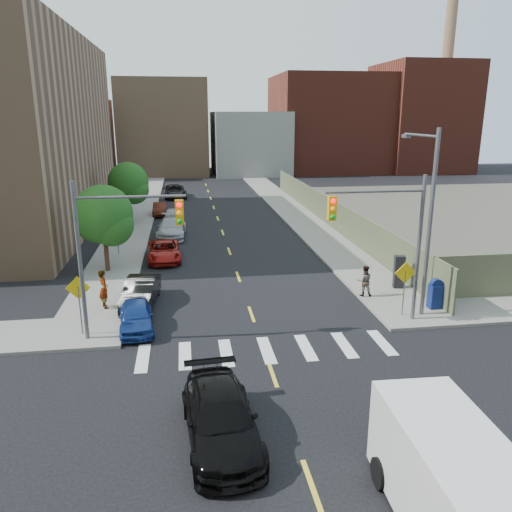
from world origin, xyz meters
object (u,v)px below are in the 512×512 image
object	(u,v)px
parked_car_white	(173,215)
pedestrian_east	(365,281)
mailbox	(435,294)
parked_car_grey	(175,191)
parked_car_black	(141,292)
pedestrian_west	(104,289)
black_sedan	(220,418)
parked_car_silver	(171,227)
cargo_van	(453,484)
parked_car_maroon	(160,209)
parked_car_red	(164,251)
payphone	(399,272)
parked_car_blue	(136,316)

from	to	relation	value
parked_car_white	pedestrian_east	size ratio (longest dim) A/B	2.28
mailbox	parked_car_grey	bearing A→B (deg)	105.22
parked_car_black	pedestrian_west	size ratio (longest dim) A/B	2.18
black_sedan	pedestrian_west	size ratio (longest dim) A/B	2.63
parked_car_silver	cargo_van	xyz separation A→B (m)	(6.99, -31.05, 0.59)
parked_car_white	pedestrian_west	size ratio (longest dim) A/B	1.93
parked_car_maroon	pedestrian_west	world-z (taller)	pedestrian_west
parked_car_red	mailbox	xyz separation A→B (m)	(13.78, -11.17, 0.25)
pedestrian_east	mailbox	bearing A→B (deg)	153.85
parked_car_black	pedestrian_east	bearing A→B (deg)	2.15
cargo_van	payphone	distance (m)	17.39
parked_car_silver	cargo_van	distance (m)	31.83
payphone	cargo_van	bearing A→B (deg)	-98.68
pedestrian_east	parked_car_blue	bearing A→B (deg)	22.35
parked_car_blue	cargo_van	xyz separation A→B (m)	(8.28, -12.99, 0.72)
parked_car_blue	parked_car_grey	world-z (taller)	parked_car_grey
parked_car_maroon	parked_car_grey	world-z (taller)	parked_car_grey
parked_car_grey	cargo_van	size ratio (longest dim) A/B	0.96
payphone	pedestrian_east	size ratio (longest dim) A/B	1.11
parked_car_maroon	payphone	distance (m)	27.91
parked_car_maroon	cargo_van	size ratio (longest dim) A/B	0.64
parked_car_white	pedestrian_east	bearing A→B (deg)	-58.64
parked_car_silver	pedestrian_west	world-z (taller)	pedestrian_west
parked_car_silver	payphone	size ratio (longest dim) A/B	2.91
parked_car_silver	parked_car_maroon	world-z (taller)	parked_car_silver
parked_car_white	cargo_van	xyz separation A→B (m)	(6.99, -37.02, 0.72)
parked_car_blue	pedestrian_east	distance (m)	12.03
parked_car_white	parked_car_maroon	world-z (taller)	parked_car_white
parked_car_red	payphone	distance (m)	15.47
pedestrian_west	parked_car_silver	bearing A→B (deg)	-34.75
payphone	pedestrian_west	size ratio (longest dim) A/B	0.94
parked_car_red	parked_car_white	xyz separation A→B (m)	(0.38, 12.70, -0.01)
parked_car_blue	mailbox	bearing A→B (deg)	-5.10
mailbox	pedestrian_west	bearing A→B (deg)	167.42
parked_car_red	parked_car_black	bearing A→B (deg)	-99.29
parked_car_maroon	payphone	world-z (taller)	payphone
parked_car_black	parked_car_grey	xyz separation A→B (m)	(1.30, 35.05, 0.06)
parked_car_black	parked_car_white	distance (m)	20.93
black_sedan	cargo_van	bearing A→B (deg)	-44.53
parked_car_black	parked_car_white	size ratio (longest dim) A/B	1.13
parked_car_black	parked_car_red	distance (m)	8.24
parked_car_white	black_sedan	distance (m)	32.78
pedestrian_west	pedestrian_east	size ratio (longest dim) A/B	1.18
parked_car_red	parked_car_silver	bearing A→B (deg)	83.84
parked_car_maroon	pedestrian_east	distance (m)	27.69
cargo_van	pedestrian_west	bearing A→B (deg)	124.74
parked_car_white	parked_car_grey	size ratio (longest dim) A/B	0.69
parked_car_grey	mailbox	distance (m)	40.33
parked_car_maroon	pedestrian_east	size ratio (longest dim) A/B	2.21
mailbox	parked_car_silver	bearing A→B (deg)	122.63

